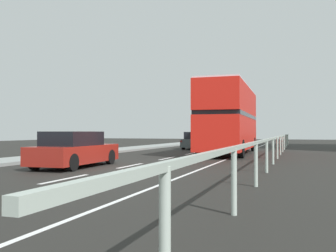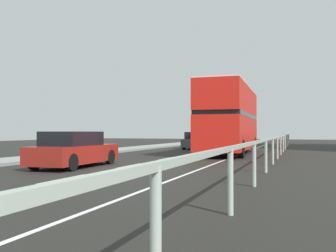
# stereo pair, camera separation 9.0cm
# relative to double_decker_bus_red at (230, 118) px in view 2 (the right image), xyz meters

# --- Properties ---
(ground_plane) EXTENTS (74.63, 120.00, 0.10)m
(ground_plane) POSITION_rel_double_decker_bus_red_xyz_m (-2.46, -10.97, -2.37)
(ground_plane) COLOR black
(lane_paint_markings) EXTENTS (3.26, 46.00, 0.01)m
(lane_paint_markings) POSITION_rel_double_decker_bus_red_xyz_m (-0.62, -2.36, -2.31)
(lane_paint_markings) COLOR silver
(lane_paint_markings) RESTS_ON ground
(bridge_side_railing) EXTENTS (0.10, 42.00, 1.18)m
(bridge_side_railing) POSITION_rel_double_decker_bus_red_xyz_m (3.13, -1.97, -1.37)
(bridge_side_railing) COLOR #AAB8AD
(bridge_side_railing) RESTS_ON ground
(double_decker_bus_red) EXTENTS (2.85, 10.91, 4.33)m
(double_decker_bus_red) POSITION_rel_double_decker_bus_red_xyz_m (0.00, 0.00, 0.00)
(double_decker_bus_red) COLOR red
(double_decker_bus_red) RESTS_ON ground
(hatchback_car_near) EXTENTS (1.92, 4.56, 1.43)m
(hatchback_car_near) POSITION_rel_double_decker_bus_red_xyz_m (-4.36, -11.09, -1.63)
(hatchback_car_near) COLOR maroon
(hatchback_car_near) RESTS_ON ground
(sedan_car_ahead) EXTENTS (1.93, 4.27, 1.41)m
(sedan_car_ahead) POSITION_rel_double_decker_bus_red_xyz_m (-3.80, 6.10, -1.64)
(sedan_car_ahead) COLOR #425152
(sedan_car_ahead) RESTS_ON ground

